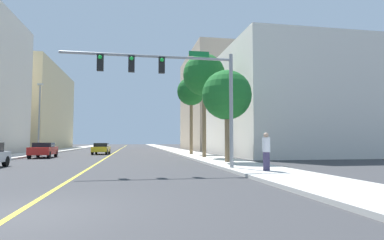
{
  "coord_description": "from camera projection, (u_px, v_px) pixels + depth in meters",
  "views": [
    {
      "loc": [
        2.5,
        -7.35,
        1.57
      ],
      "look_at": [
        7.68,
        20.98,
        3.46
      ],
      "focal_mm": 29.75,
      "sensor_mm": 36.0,
      "label": 1
    }
  ],
  "objects": [
    {
      "name": "street_lamp",
      "position": [
        39.0,
        115.0,
        34.82
      ],
      "size": [
        0.56,
        0.28,
        7.75
      ],
      "color": "gray",
      "rests_on": "sidewalk_left"
    },
    {
      "name": "palm_mid",
      "position": [
        204.0,
        75.0,
        28.31
      ],
      "size": [
        3.75,
        3.75,
        9.18
      ],
      "color": "brown",
      "rests_on": "sidewalk_right"
    },
    {
      "name": "car_red",
      "position": [
        43.0,
        150.0,
        29.45
      ],
      "size": [
        1.92,
        3.99,
        1.4
      ],
      "rotation": [
        0.0,
        0.0,
        3.17
      ],
      "color": "red",
      "rests_on": "ground"
    },
    {
      "name": "building_left_far",
      "position": [
        30.0,
        108.0,
        62.39
      ],
      "size": [
        11.52,
        27.15,
        15.84
      ],
      "primitive_type": "cube",
      "color": "beige",
      "rests_on": "ground"
    },
    {
      "name": "palm_near",
      "position": [
        227.0,
        95.0,
        21.81
      ],
      "size": [
        3.41,
        3.41,
        6.27
      ],
      "color": "brown",
      "rests_on": "sidewalk_right"
    },
    {
      "name": "ground",
      "position": [
        117.0,
        151.0,
        47.9
      ],
      "size": [
        192.0,
        192.0,
        0.0
      ],
      "primitive_type": "plane",
      "color": "#38383A"
    },
    {
      "name": "traffic_signal_mast",
      "position": [
        176.0,
        79.0,
        16.68
      ],
      "size": [
        8.96,
        0.36,
        6.2
      ],
      "color": "gray",
      "rests_on": "sidewalk_right"
    },
    {
      "name": "lane_marking_center",
      "position": [
        117.0,
        151.0,
        47.9
      ],
      "size": [
        0.16,
        144.0,
        0.01
      ],
      "primitive_type": "cube",
      "color": "yellow",
      "rests_on": "ground"
    },
    {
      "name": "palm_far",
      "position": [
        191.0,
        92.0,
        34.64
      ],
      "size": [
        3.09,
        3.09,
        8.36
      ],
      "color": "brown",
      "rests_on": "sidewalk_right"
    },
    {
      "name": "sidewalk_left",
      "position": [
        54.0,
        151.0,
        46.3
      ],
      "size": [
        3.33,
        168.0,
        0.15
      ],
      "primitive_type": "cube",
      "color": "beige",
      "rests_on": "ground"
    },
    {
      "name": "pedestrian",
      "position": [
        266.0,
        151.0,
        15.24
      ],
      "size": [
        0.38,
        0.38,
        1.82
      ],
      "rotation": [
        0.0,
        0.0,
        4.7
      ],
      "color": "#3F3859",
      "rests_on": "sidewalk_right"
    },
    {
      "name": "building_right_far",
      "position": [
        236.0,
        103.0,
        57.9
      ],
      "size": [
        17.46,
        20.02,
        16.98
      ],
      "primitive_type": "cube",
      "color": "tan",
      "rests_on": "ground"
    },
    {
      "name": "car_yellow",
      "position": [
        101.0,
        148.0,
        37.05
      ],
      "size": [
        1.85,
        4.09,
        1.31
      ],
      "rotation": [
        0.0,
        0.0,
        -0.03
      ],
      "color": "gold",
      "rests_on": "ground"
    },
    {
      "name": "building_right_near",
      "position": [
        280.0,
        104.0,
        35.14
      ],
      "size": [
        12.88,
        17.02,
        11.27
      ],
      "primitive_type": "cube",
      "color": "silver",
      "rests_on": "ground"
    },
    {
      "name": "sidewalk_right",
      "position": [
        176.0,
        150.0,
        49.5
      ],
      "size": [
        3.33,
        168.0,
        0.15
      ],
      "primitive_type": "cube",
      "color": "beige",
      "rests_on": "ground"
    }
  ]
}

